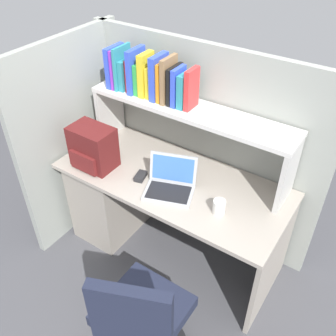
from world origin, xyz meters
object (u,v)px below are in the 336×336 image
Objects in this scene: backpack at (93,148)px; computer_mouse at (141,176)px; office_chair at (141,325)px; paper_cup at (219,207)px; laptop at (170,184)px.

backpack reaches higher than computer_mouse.
paper_cup is at bearing -118.76° from office_chair.
laptop is at bearing -90.75° from office_chair.
backpack is at bearing 175.86° from computer_mouse.
office_chair is (0.29, -0.72, -0.39)m from laptop.
laptop is 0.24m from computer_mouse.
laptop is 1.26× the size of backpack.
office_chair is (0.88, -0.64, -0.48)m from backpack.
backpack is 0.96m from paper_cup.
office_chair is at bearing -96.29° from paper_cup.
laptop is at bearing 7.16° from backpack.
backpack reaches higher than office_chair.
backpack is 3.08× the size of paper_cup.
backpack is at bearing -58.62° from office_chair.
paper_cup is (0.96, 0.06, -0.10)m from backpack.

